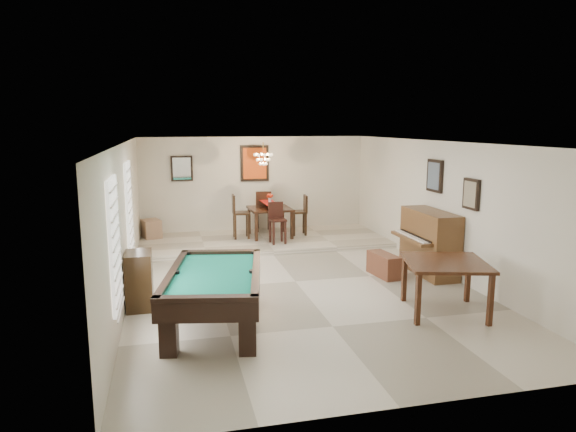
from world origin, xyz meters
name	(u,v)px	position (x,y,z in m)	size (l,w,h in m)	color
ground_plane	(295,282)	(0.00, 0.00, -0.01)	(6.00, 9.00, 0.02)	beige
wall_back	(255,186)	(0.00, 4.50, 1.30)	(6.00, 0.04, 2.60)	silver
wall_front	(405,289)	(0.00, -4.50, 1.30)	(6.00, 0.04, 2.60)	silver
wall_left	(125,220)	(-3.00, 0.00, 1.30)	(0.04, 9.00, 2.60)	silver
wall_right	(443,208)	(3.00, 0.00, 1.30)	(0.04, 9.00, 2.60)	silver
ceiling	(296,142)	(0.00, 0.00, 2.60)	(6.00, 9.00, 0.04)	white
dining_step	(264,241)	(0.00, 3.25, 0.06)	(6.00, 2.50, 0.12)	beige
window_left_front	(115,243)	(-2.97, -2.20, 1.40)	(0.06, 1.00, 1.70)	white
window_left_rear	(129,209)	(-2.97, 0.60, 1.40)	(0.06, 1.00, 1.70)	white
pool_table	(215,300)	(-1.67, -1.82, 0.40)	(1.30, 2.40, 0.80)	black
square_table	(445,287)	(1.87, -2.11, 0.42)	(1.21, 1.21, 0.83)	#32180C
upright_piano	(423,243)	(2.56, -0.08, 0.63)	(0.84, 1.51, 1.25)	brown
piano_bench	(384,265)	(1.76, -0.04, 0.22)	(0.31, 0.80, 0.44)	brown
apothecary_chest	(139,280)	(-2.78, -0.79, 0.46)	(0.41, 0.61, 0.92)	black
dining_table	(270,220)	(0.21, 3.47, 0.55)	(1.03, 1.03, 0.85)	black
flower_vase	(270,198)	(0.21, 3.47, 1.10)	(0.14, 0.14, 0.25)	red
dining_chair_south	(278,223)	(0.24, 2.67, 0.61)	(0.36, 0.36, 0.98)	black
dining_chair_north	(263,211)	(0.17, 4.19, 0.66)	(0.40, 0.40, 1.08)	black
dining_chair_west	(241,216)	(-0.53, 3.44, 0.67)	(0.40, 0.40, 1.09)	black
dining_chair_east	(299,215)	(0.97, 3.50, 0.63)	(0.38, 0.38, 1.02)	black
corner_bench	(151,229)	(-2.71, 4.00, 0.35)	(0.40, 0.50, 0.45)	#A07757
chandelier	(263,155)	(0.00, 3.20, 2.20)	(0.44, 0.44, 0.60)	#FFE5B2
back_painting	(255,163)	(0.00, 4.46, 1.90)	(0.75, 0.06, 0.95)	#D84C14
back_mirror	(182,168)	(-1.90, 4.46, 1.80)	(0.55, 0.06, 0.65)	white
right_picture_upper	(435,176)	(2.96, 0.30, 1.90)	(0.06, 0.55, 0.65)	slate
right_picture_lower	(471,194)	(2.96, -1.00, 1.70)	(0.06, 0.45, 0.55)	gray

